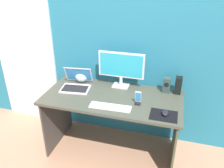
{
  "coord_description": "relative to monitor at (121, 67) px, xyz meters",
  "views": [
    {
      "loc": [
        0.58,
        -2.03,
        1.95
      ],
      "look_at": [
        0.0,
        -0.02,
        0.89
      ],
      "focal_mm": 37.07,
      "sensor_mm": 36.0,
      "label": 1
    }
  ],
  "objects": [
    {
      "name": "desk",
      "position": [
        -0.03,
        -0.25,
        -0.38
      ],
      "size": [
        1.45,
        0.7,
        0.74
      ],
      "color": "#454639",
      "rests_on": "ground_plane"
    },
    {
      "name": "keyboard_external",
      "position": [
        0.01,
        -0.46,
        -0.23
      ],
      "size": [
        0.41,
        0.13,
        0.01
      ],
      "primitive_type": "cube",
      "rotation": [
        0.0,
        0.0,
        0.04
      ],
      "color": "white",
      "rests_on": "desk"
    },
    {
      "name": "laptop",
      "position": [
        -0.47,
        -0.17,
        -0.19
      ],
      "size": [
        0.35,
        0.35,
        0.21
      ],
      "color": "silver",
      "rests_on": "desk"
    },
    {
      "name": "wall_back",
      "position": [
        -0.03,
        0.17,
        0.28
      ],
      "size": [
        6.0,
        0.04,
        2.5
      ],
      "primitive_type": "cube",
      "color": "teal",
      "rests_on": "ground_plane"
    },
    {
      "name": "speaker_right",
      "position": [
        0.63,
        0.01,
        -0.14
      ],
      "size": [
        0.07,
        0.08,
        0.19
      ],
      "color": "black",
      "rests_on": "desk"
    },
    {
      "name": "mousepad",
      "position": [
        0.52,
        -0.46,
        -0.23
      ],
      "size": [
        0.25,
        0.2,
        0.0
      ],
      "primitive_type": "cube",
      "color": "black",
      "rests_on": "desk"
    },
    {
      "name": "phone_in_dock",
      "position": [
        0.26,
        -0.33,
        -0.18
      ],
      "size": [
        0.06,
        0.05,
        0.14
      ],
      "color": "black",
      "rests_on": "desk"
    },
    {
      "name": "speaker_near_monitor",
      "position": [
        0.51,
        0.01,
        -0.15
      ],
      "size": [
        0.08,
        0.08,
        0.17
      ],
      "color": "#2C433F",
      "rests_on": "desk"
    },
    {
      "name": "fishbowl",
      "position": [
        -0.47,
        -0.01,
        -0.16
      ],
      "size": [
        0.16,
        0.16,
        0.16
      ],
      "primitive_type": "sphere",
      "color": "silver",
      "rests_on": "desk"
    },
    {
      "name": "ground_plane",
      "position": [
        -0.03,
        -0.25,
        -0.97
      ],
      "size": [
        8.0,
        8.0,
        0.0
      ],
      "primitive_type": "plane",
      "color": "tan"
    },
    {
      "name": "door_left",
      "position": [
        -1.31,
        0.14,
        0.04
      ],
      "size": [
        0.82,
        0.02,
        2.02
      ],
      "primitive_type": "cube",
      "color": "white",
      "rests_on": "ground_plane"
    },
    {
      "name": "monitor",
      "position": [
        0.0,
        0.0,
        0.0
      ],
      "size": [
        0.51,
        0.14,
        0.4
      ],
      "color": "silver",
      "rests_on": "desk"
    },
    {
      "name": "mouse",
      "position": [
        0.53,
        -0.44,
        -0.21
      ],
      "size": [
        0.07,
        0.1,
        0.04
      ],
      "primitive_type": "ellipsoid",
      "rotation": [
        0.0,
        0.0,
        0.06
      ],
      "color": "black",
      "rests_on": "mousepad"
    }
  ]
}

